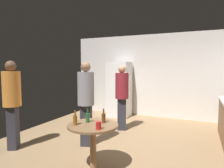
# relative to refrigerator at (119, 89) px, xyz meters

# --- Properties ---
(ground_plane) EXTENTS (5.20, 5.20, 0.10)m
(ground_plane) POSITION_rel_refrigerator_xyz_m (0.92, -2.20, -0.95)
(ground_plane) COLOR #9E7C56
(wall_back) EXTENTS (5.32, 0.06, 2.70)m
(wall_back) POSITION_rel_refrigerator_xyz_m (0.92, 0.43, 0.45)
(wall_back) COLOR silver
(wall_back) RESTS_ON ground_plane
(refrigerator) EXTENTS (0.70, 0.68, 1.80)m
(refrigerator) POSITION_rel_refrigerator_xyz_m (0.00, 0.00, 0.00)
(refrigerator) COLOR white
(refrigerator) RESTS_ON ground_plane
(foreground_table) EXTENTS (0.80, 0.80, 0.73)m
(foreground_table) POSITION_rel_refrigerator_xyz_m (0.92, -3.43, -0.27)
(foreground_table) COLOR olive
(foreground_table) RESTS_ON ground_plane
(beer_bottle_amber) EXTENTS (0.06, 0.06, 0.23)m
(beer_bottle_amber) POSITION_rel_refrigerator_xyz_m (0.69, -3.56, -0.08)
(beer_bottle_amber) COLOR #8C5919
(beer_bottle_amber) RESTS_ON foreground_table
(beer_bottle_brown) EXTENTS (0.06, 0.06, 0.23)m
(beer_bottle_brown) POSITION_rel_refrigerator_xyz_m (1.03, -3.27, -0.08)
(beer_bottle_brown) COLOR #593314
(beer_bottle_brown) RESTS_ON foreground_table
(beer_bottle_green) EXTENTS (0.06, 0.06, 0.23)m
(beer_bottle_green) POSITION_rel_refrigerator_xyz_m (0.79, -3.36, -0.08)
(beer_bottle_green) COLOR #26662D
(beer_bottle_green) RESTS_ON foreground_table
(plastic_cup_red) EXTENTS (0.08, 0.08, 0.11)m
(plastic_cup_red) POSITION_rel_refrigerator_xyz_m (1.12, -3.61, -0.11)
(plastic_cup_red) COLOR red
(plastic_cup_red) RESTS_ON foreground_table
(person_in_orange_shirt) EXTENTS (0.46, 0.46, 1.76)m
(person_in_orange_shirt) POSITION_rel_refrigerator_xyz_m (-0.93, -3.36, 0.13)
(person_in_orange_shirt) COLOR #2D2D38
(person_in_orange_shirt) RESTS_ON ground_plane
(person_in_maroon_shirt) EXTENTS (0.43, 0.43, 1.68)m
(person_in_maroon_shirt) POSITION_rel_refrigerator_xyz_m (0.61, -1.34, 0.08)
(person_in_maroon_shirt) COLOR #2D2D38
(person_in_maroon_shirt) RESTS_ON ground_plane
(person_in_gray_shirt) EXTENTS (0.43, 0.43, 1.74)m
(person_in_gray_shirt) POSITION_rel_refrigerator_xyz_m (0.31, -2.62, 0.12)
(person_in_gray_shirt) COLOR #2D2D38
(person_in_gray_shirt) RESTS_ON ground_plane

